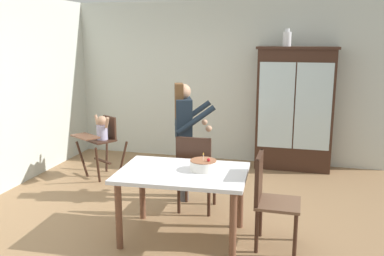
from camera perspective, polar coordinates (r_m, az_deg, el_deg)
ground_plane at (r=5.07m, az=-1.54°, el=-12.24°), size 6.24×6.24×0.00m
wall_back at (r=7.21m, az=4.27°, el=6.24°), size 5.32×0.06×2.70m
china_cabinet at (r=6.88m, az=13.75°, el=2.57°), size 1.24×0.48×1.96m
ceramic_vase at (r=6.80m, az=12.78°, el=11.76°), size 0.13×0.13×0.27m
high_chair_with_toddler at (r=6.47m, az=-12.17°, el=-0.96°), size 0.79×0.84×0.95m
adult_person at (r=5.39m, az=-1.09°, el=0.12°), size 0.62×0.61×1.53m
dining_table at (r=4.41m, az=-1.28°, el=-7.11°), size 1.37×0.98×0.74m
birthday_cake at (r=4.39m, az=1.55°, el=-5.05°), size 0.28×0.28×0.19m
dining_chair_far_side at (r=5.06m, az=0.45°, el=-5.52°), size 0.45×0.45×0.96m
dining_chair_right_end at (r=4.34m, az=10.29°, el=-8.80°), size 0.44×0.44×0.96m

